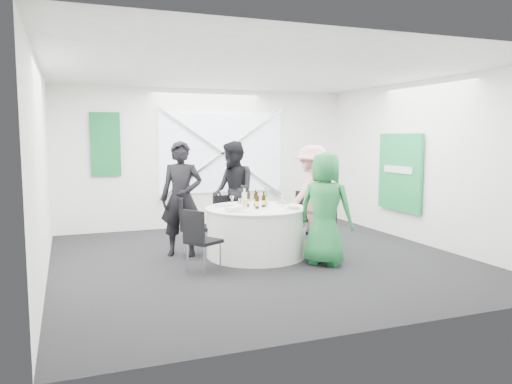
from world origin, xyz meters
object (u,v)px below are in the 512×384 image
object	(u,v)px
chair_front_right	(327,226)
person_woman_green	(325,209)
chair_back_right	(301,213)
banquet_table	(256,232)
chair_front_left	(199,236)
clear_water_bottle	(244,201)
person_man_back_left	(182,199)
chair_back	(225,215)
person_man_back	(233,191)
person_woman_pink	(312,195)
chair_back_left	(190,222)
green_water_bottle	(265,198)

from	to	relation	value
chair_front_right	person_woman_green	size ratio (longest dim) A/B	0.55
chair_back_right	person_woman_green	size ratio (longest dim) A/B	0.55
banquet_table	chair_back_right	distance (m)	1.20
chair_front_left	clear_water_bottle	bearing A→B (deg)	-87.35
clear_water_bottle	chair_back_right	bearing A→B (deg)	27.09
person_man_back_left	person_woman_green	bearing A→B (deg)	-12.33
chair_back	person_man_back	xyz separation A→B (m)	(0.16, 0.00, 0.41)
chair_back	person_woman_pink	size ratio (longest dim) A/B	0.48
chair_back_right	person_man_back	world-z (taller)	person_man_back
chair_back_left	person_woman_pink	xyz separation A→B (m)	(2.16, 0.11, 0.31)
chair_back	chair_front_left	size ratio (longest dim) A/B	0.93
clear_water_bottle	chair_back_left	bearing A→B (deg)	150.58
chair_back_right	green_water_bottle	size ratio (longest dim) A/B	2.97
chair_back	chair_front_right	xyz separation A→B (m)	(1.03, -1.80, 0.05)
green_water_bottle	chair_back	bearing A→B (deg)	108.38
chair_front_left	person_woman_green	size ratio (longest dim) A/B	0.54
chair_back	person_man_back_left	bearing A→B (deg)	-149.71
person_man_back	person_woman_pink	distance (m)	1.38
person_man_back	green_water_bottle	bearing A→B (deg)	10.68
chair_back_left	person_woman_green	world-z (taller)	person_woman_green
person_woman_pink	clear_water_bottle	xyz separation A→B (m)	(-1.42, -0.52, 0.03)
banquet_table	person_woman_green	size ratio (longest dim) A/B	0.96
chair_front_right	person_man_back	bearing A→B (deg)	-117.87
chair_back_left	chair_front_left	bearing A→B (deg)	-166.32
chair_front_right	green_water_bottle	bearing A→B (deg)	-101.69
chair_front_right	clear_water_bottle	world-z (taller)	clear_water_bottle
chair_back	banquet_table	bearing A→B (deg)	-90.00
chair_back	chair_back_right	distance (m)	1.33
chair_back	chair_front_left	distance (m)	2.01
chair_back_left	chair_front_right	size ratio (longest dim) A/B	1.03
chair_back_left	chair_back_right	xyz separation A→B (m)	(2.01, 0.23, -0.01)
green_water_bottle	banquet_table	bearing A→B (deg)	-150.57
person_woman_pink	clear_water_bottle	world-z (taller)	person_woman_pink
person_man_back_left	green_water_bottle	distance (m)	1.30
chair_back_right	person_woman_green	xyz separation A→B (m)	(-0.30, -1.40, 0.29)
person_woman_pink	chair_back_left	bearing A→B (deg)	-17.72
person_woman_pink	green_water_bottle	bearing A→B (deg)	-1.90
chair_back	person_woman_pink	bearing A→B (deg)	-34.76
person_man_back_left	person_woman_pink	xyz separation A→B (m)	(2.26, 0.00, -0.04)
chair_back	person_woman_green	world-z (taller)	person_woman_green
chair_back	clear_water_bottle	xyz separation A→B (m)	(-0.07, -1.23, 0.41)
chair_front_left	person_man_back_left	distance (m)	1.16
chair_front_right	clear_water_bottle	distance (m)	1.29
chair_front_left	banquet_table	bearing A→B (deg)	-90.00
chair_back_right	clear_water_bottle	xyz separation A→B (m)	(-1.26, -0.65, 0.36)
banquet_table	person_woman_green	bearing A→B (deg)	-47.91
banquet_table	person_woman_green	distance (m)	1.20
banquet_table	green_water_bottle	world-z (taller)	green_water_bottle
chair_front_right	chair_back_left	bearing A→B (deg)	-81.97
chair_front_right	chair_front_left	bearing A→B (deg)	-53.74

